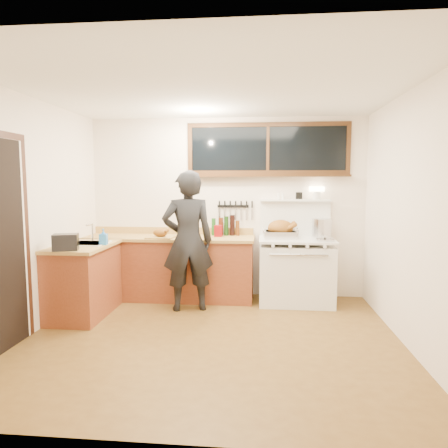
# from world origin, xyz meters

# --- Properties ---
(ground_plane) EXTENTS (4.00, 3.50, 0.02)m
(ground_plane) POSITION_xyz_m (0.00, 0.00, -0.01)
(ground_plane) COLOR brown
(room_shell) EXTENTS (4.10, 3.60, 2.65)m
(room_shell) POSITION_xyz_m (0.00, 0.00, 1.65)
(room_shell) COLOR white
(room_shell) RESTS_ON ground
(counter_back) EXTENTS (2.44, 0.64, 1.00)m
(counter_back) POSITION_xyz_m (-0.80, 1.45, 0.45)
(counter_back) COLOR maroon
(counter_back) RESTS_ON ground
(counter_left) EXTENTS (0.64, 1.09, 0.90)m
(counter_left) POSITION_xyz_m (-1.70, 0.62, 0.45)
(counter_left) COLOR maroon
(counter_left) RESTS_ON ground
(sink_unit) EXTENTS (0.50, 0.45, 0.37)m
(sink_unit) POSITION_xyz_m (-1.68, 0.70, 0.85)
(sink_unit) COLOR white
(sink_unit) RESTS_ON counter_left
(vintage_stove) EXTENTS (1.02, 0.74, 1.61)m
(vintage_stove) POSITION_xyz_m (1.00, 1.41, 0.47)
(vintage_stove) COLOR white
(vintage_stove) RESTS_ON ground
(back_window) EXTENTS (2.32, 0.13, 0.77)m
(back_window) POSITION_xyz_m (0.60, 1.72, 2.06)
(back_window) COLOR black
(back_window) RESTS_ON room_shell
(knife_strip) EXTENTS (0.52, 0.03, 0.28)m
(knife_strip) POSITION_xyz_m (0.12, 1.73, 1.31)
(knife_strip) COLOR black
(knife_strip) RESTS_ON room_shell
(man) EXTENTS (0.76, 0.60, 1.82)m
(man) POSITION_xyz_m (-0.43, 0.96, 0.91)
(man) COLOR black
(man) RESTS_ON ground
(soap_bottle) EXTENTS (0.10, 0.10, 0.20)m
(soap_bottle) POSITION_xyz_m (-1.43, 0.63, 1.00)
(soap_bottle) COLOR #2B7DDA
(soap_bottle) RESTS_ON counter_left
(toaster) EXTENTS (0.31, 0.26, 0.19)m
(toaster) POSITION_xyz_m (-1.70, 0.20, 0.99)
(toaster) COLOR black
(toaster) RESTS_ON counter_left
(cutting_board) EXTENTS (0.39, 0.31, 0.13)m
(cutting_board) POSITION_xyz_m (-0.87, 1.28, 0.95)
(cutting_board) COLOR #B58D48
(cutting_board) RESTS_ON counter_back
(roast_turkey) EXTENTS (0.50, 0.36, 0.25)m
(roast_turkey) POSITION_xyz_m (0.79, 1.44, 1.00)
(roast_turkey) COLOR silver
(roast_turkey) RESTS_ON vintage_stove
(stockpot) EXTENTS (0.34, 0.34, 0.26)m
(stockpot) POSITION_xyz_m (1.37, 1.60, 1.03)
(stockpot) COLOR silver
(stockpot) RESTS_ON vintage_stove
(saucepan) EXTENTS (0.21, 0.31, 0.13)m
(saucepan) POSITION_xyz_m (0.95, 1.53, 0.97)
(saucepan) COLOR silver
(saucepan) RESTS_ON vintage_stove
(pot_lid) EXTENTS (0.28, 0.28, 0.04)m
(pot_lid) POSITION_xyz_m (1.36, 1.24, 0.91)
(pot_lid) COLOR silver
(pot_lid) RESTS_ON vintage_stove
(coffee_tin) EXTENTS (0.12, 0.09, 0.16)m
(coffee_tin) POSITION_xyz_m (-0.09, 1.50, 0.98)
(coffee_tin) COLOR maroon
(coffee_tin) RESTS_ON counter_back
(pitcher) EXTENTS (0.10, 0.10, 0.18)m
(pitcher) POSITION_xyz_m (-0.07, 1.67, 0.99)
(pitcher) COLOR white
(pitcher) RESTS_ON counter_back
(bottle_cluster) EXTENTS (0.41, 0.07, 0.30)m
(bottle_cluster) POSITION_xyz_m (0.01, 1.63, 1.03)
(bottle_cluster) COLOR black
(bottle_cluster) RESTS_ON counter_back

